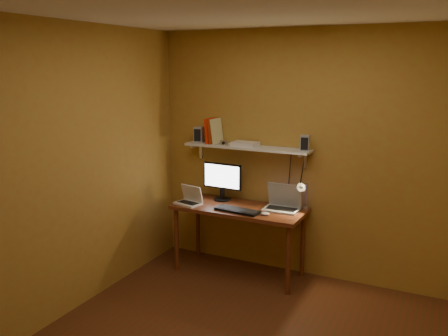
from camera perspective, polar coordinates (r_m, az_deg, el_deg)
The scene contains 14 objects.
room at distance 3.52m, azimuth 2.97°, elevation -2.92°, with size 3.44×3.24×2.64m.
desk at distance 5.07m, azimuth 1.82°, elevation -5.61°, with size 1.40×0.60×0.75m.
wall_shelf at distance 5.08m, azimuth 2.78°, elevation 2.48°, with size 1.40×0.25×0.21m.
monitor at distance 5.24m, azimuth -0.21°, elevation -1.40°, with size 0.46×0.20×0.42m.
laptop at distance 4.97m, azimuth 7.10°, elevation -4.18°, with size 0.36×0.26×0.27m.
netbook at distance 5.15m, azimuth -4.13°, elevation -3.72°, with size 0.31×0.25×0.20m.
keyboard at distance 4.88m, azimuth 1.62°, elevation -5.12°, with size 0.48×0.16×0.03m, color black.
mouse at distance 4.78m, azimuth 4.99°, elevation -5.51°, with size 0.09×0.06×0.03m, color white.
desk_lamp at distance 4.88m, azimuth 9.54°, elevation -2.89°, with size 0.09×0.23×0.38m.
speaker_left at distance 5.32m, azimuth -3.04°, elevation 4.04°, with size 0.10×0.10×0.17m, color #92959A.
speaker_right at distance 4.84m, azimuth 9.72°, elevation 2.98°, with size 0.09×0.09×0.16m, color #92959A.
books at distance 5.24m, azimuth -1.26°, elevation 4.49°, with size 0.15×0.19×0.28m.
shelf_camera at distance 5.12m, azimuth 0.02°, elevation 3.05°, with size 0.09×0.04×0.05m.
router at distance 5.07m, azimuth 2.58°, elevation 2.91°, with size 0.27×0.18×0.05m, color white.
Camera 1 is at (1.33, -3.12, 2.22)m, focal length 38.00 mm.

